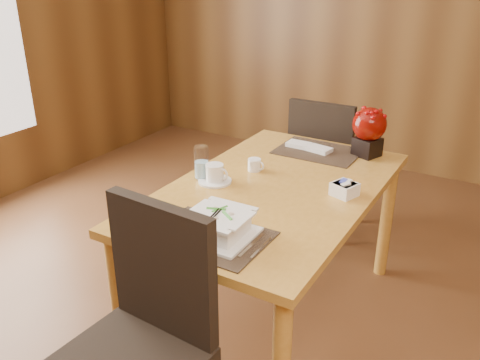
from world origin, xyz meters
The scene contains 14 objects.
back_wall centered at (0.00, 3.00, 1.40)m, with size 5.00×0.02×2.80m, color brown.
dining_table centered at (0.00, 0.60, 0.65)m, with size 0.90×1.50×0.75m.
placemat_near centered at (0.00, 0.05, 0.75)m, with size 0.45×0.33×0.01m, color black.
placemat_far centered at (0.00, 1.15, 0.75)m, with size 0.45×0.33×0.01m, color black.
soup_setting centered at (0.03, 0.07, 0.80)m, with size 0.26×0.26×0.10m.
coffee_cup centered at (-0.27, 0.50, 0.79)m, with size 0.16×0.16×0.09m.
water_glass centered at (-0.35, 0.51, 0.83)m, with size 0.07×0.07×0.17m, color white.
creamer_jug centered at (-0.18, 0.73, 0.78)m, with size 0.09×0.09×0.06m, color white, non-canonical shape.
sugar_caddy centered at (0.32, 0.68, 0.78)m, with size 0.10×0.10×0.06m, color white.
berry_decor centered at (0.25, 1.23, 0.90)m, with size 0.18×0.18×0.27m.
napkins_far centered at (-0.05, 1.15, 0.77)m, with size 0.26×0.09×0.02m, color white, non-canonical shape.
bread_plate centered at (-0.28, 0.01, 0.75)m, with size 0.15×0.15×0.01m, color white.
near_chair centered at (-0.03, -0.34, 0.56)m, with size 0.49×0.50×1.00m.
far_chair centered at (-0.12, 1.58, 0.53)m, with size 0.45×0.45×0.94m.
Camera 1 is at (0.97, -1.38, 1.75)m, focal length 38.00 mm.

